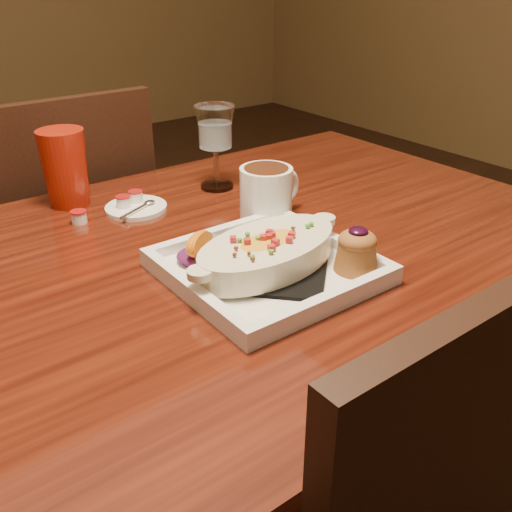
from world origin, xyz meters
TOP-DOWN VIEW (x-y plane):
  - table at (0.00, 0.00)m, footprint 1.50×0.90m
  - chair_far at (-0.00, 0.63)m, footprint 0.42×0.42m
  - plate at (0.08, -0.11)m, footprint 0.30×0.30m
  - coffee_mug at (0.21, 0.06)m, footprint 0.14×0.10m
  - goblet at (0.23, 0.26)m, footprint 0.09×0.09m
  - saucer at (0.03, 0.26)m, footprint 0.12×0.12m
  - creamer_loose at (-0.08, 0.27)m, footprint 0.03×0.03m
  - red_tumbler at (-0.06, 0.37)m, footprint 0.09×0.09m

SIDE VIEW (x-z plane):
  - chair_far at x=0.00m, z-range 0.04..0.97m
  - table at x=0.00m, z-range 0.28..1.03m
  - saucer at x=0.03m, z-range 0.72..0.80m
  - creamer_loose at x=-0.08m, z-range 0.75..0.77m
  - plate at x=0.08m, z-range 0.74..0.82m
  - coffee_mug at x=0.21m, z-range 0.75..0.86m
  - red_tumbler at x=-0.06m, z-range 0.75..0.90m
  - goblet at x=0.23m, z-range 0.78..0.96m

